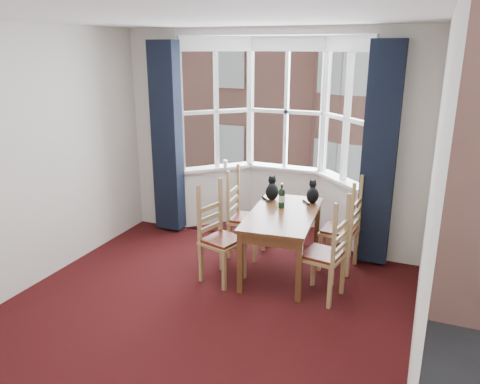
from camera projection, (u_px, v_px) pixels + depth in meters
The scene contains 20 objects.
floor at pixel (189, 325), 4.51m from camera, with size 4.50×4.50×0.00m, color black.
ceiling at pixel (178, 15), 3.68m from camera, with size 4.50×4.50×0.00m, color white.
wall_left at pixel (14, 165), 4.82m from camera, with size 4.50×4.50×0.00m, color silver.
wall_right at pixel (429, 216), 3.36m from camera, with size 4.50×4.50×0.00m, color silver.
wall_back_pier_left at pixel (160, 132), 6.68m from camera, with size 0.70×0.12×2.80m, color silver.
wall_back_pier_right at pixel (402, 150), 5.47m from camera, with size 0.70×0.12×2.80m, color silver.
bay_window at pixel (280, 134), 6.52m from camera, with size 2.76×0.94×2.80m.
curtain_left at pixel (167, 138), 6.45m from camera, with size 0.38×0.22×2.60m, color black.
curtain_right at pixel (379, 156), 5.41m from camera, with size 0.38×0.22×2.60m, color black.
dining_table at pixel (283, 220), 5.41m from camera, with size 0.86×1.44×0.74m.
chair_left_near at pixel (216, 239), 5.30m from camera, with size 0.50×0.51×0.92m.
chair_left_far at pixel (240, 219), 5.93m from camera, with size 0.42×0.44×0.92m.
chair_right_near at pixel (331, 258), 4.84m from camera, with size 0.46×0.48×0.92m.
chair_right_far at pixel (347, 232), 5.50m from camera, with size 0.43×0.45×0.92m.
cat_left at pixel (272, 190), 5.82m from camera, with size 0.22×0.26×0.30m.
cat_right at pixel (313, 194), 5.70m from camera, with size 0.20×0.24×0.29m.
wine_bottle at pixel (282, 197), 5.52m from camera, with size 0.08×0.08×0.30m.
candle_tall at pixel (225, 164), 6.81m from camera, with size 0.06×0.06×0.11m, color white.
street at pixel (399, 167), 34.73m from camera, with size 80.00×80.00×0.00m, color #333335.
tenement_building at pixel (379, 75), 16.38m from camera, with size 18.40×7.80×15.20m.
Camera 1 is at (1.95, -3.44, 2.57)m, focal length 35.00 mm.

